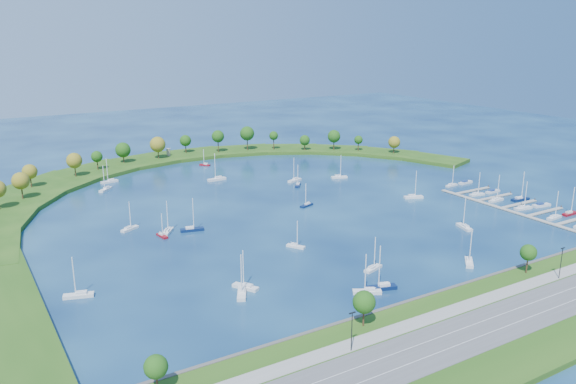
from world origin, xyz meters
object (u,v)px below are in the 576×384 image
docked_boat_3 (570,213)px  docked_boat_6 (496,199)px  moored_boat_12 (413,196)px  dock_system (525,209)px  moored_boat_0 (469,261)px  docked_boat_10 (452,185)px  harbor_tower (168,152)px  moored_boat_20 (298,184)px  moored_boat_8 (246,286)px  docked_boat_8 (477,194)px  moored_boat_11 (464,226)px  moored_boat_21 (130,228)px  moored_boat_13 (162,235)px  moored_boat_15 (296,245)px  moored_boat_2 (110,181)px  moored_boat_16 (381,286)px  moored_boat_3 (242,292)px  moored_boat_17 (373,268)px  docked_boat_2 (554,217)px  moored_boat_18 (106,189)px  moored_boat_6 (307,204)px  moored_boat_19 (217,179)px  moored_boat_5 (367,291)px  moored_boat_7 (79,294)px  moored_boat_4 (339,176)px  moored_boat_10 (168,231)px  docked_boat_4 (523,207)px  moored_boat_1 (192,229)px  moored_boat_14 (205,164)px  docked_boat_5 (541,205)px  moored_boat_9 (295,180)px  docked_boat_7 (520,199)px  docked_boat_11 (465,182)px

docked_boat_3 → docked_boat_6: docked_boat_6 is taller
moored_boat_12 → dock_system: bearing=-32.2°
moored_boat_0 → docked_boat_10: size_ratio=1.19×
harbor_tower → moored_boat_20: 99.56m
moored_boat_8 → docked_boat_3: bearing=-122.9°
moored_boat_20 → docked_boat_8: bearing=86.9°
moored_boat_11 → moored_boat_21: 131.44m
moored_boat_13 → moored_boat_15: bearing=37.9°
moored_boat_2 → moored_boat_16: moored_boat_16 is taller
moored_boat_3 → moored_boat_20: moored_boat_3 is taller
moored_boat_17 → docked_boat_2: docked_boat_2 is taller
moored_boat_0 → moored_boat_3: moored_boat_3 is taller
moored_boat_18 → moored_boat_6: bearing=89.7°
moored_boat_0 → moored_boat_20: moored_boat_0 is taller
moored_boat_19 → moored_boat_18: bearing=-13.5°
moored_boat_13 → docked_boat_6: (146.30, -33.81, 0.07)m
moored_boat_6 → moored_boat_21: size_ratio=0.93×
moored_boat_18 → docked_boat_8: moored_boat_18 is taller
moored_boat_16 → moored_boat_8: bearing=-13.9°
moored_boat_5 → moored_boat_7: (-73.83, 41.85, 0.00)m
moored_boat_7 → docked_boat_2: bearing=-170.5°
moored_boat_4 → moored_boat_10: moored_boat_10 is taller
moored_boat_11 → moored_boat_20: (-22.18, 87.95, -0.04)m
moored_boat_0 → moored_boat_15: size_ratio=1.23×
moored_boat_13 → moored_boat_21: moored_boat_21 is taller
moored_boat_4 → moored_boat_20: moored_boat_4 is taller
moored_boat_5 → moored_boat_17: size_ratio=1.11×
moored_boat_3 → docked_boat_4: (142.82, 11.82, -0.02)m
moored_boat_19 → docked_boat_10: bearing=140.1°
moored_boat_1 → moored_boat_11: 106.96m
moored_boat_19 → docked_boat_3: (103.74, -130.51, -0.08)m
moored_boat_8 → moored_boat_15: 37.60m
dock_system → moored_boat_5: size_ratio=6.55×
moored_boat_2 → moored_boat_14: (57.14, 10.50, -0.09)m
moored_boat_0 → docked_boat_5: moored_boat_0 is taller
moored_boat_9 → dock_system: bearing=102.8°
moored_boat_15 → docked_boat_3: size_ratio=0.85×
moored_boat_9 → moored_boat_13: bearing=7.5°
moored_boat_15 → docked_boat_7: docked_boat_7 is taller
moored_boat_3 → moored_boat_17: (44.83, -5.73, -0.06)m
docked_boat_5 → moored_boat_0: bearing=-151.4°
moored_boat_15 → docked_boat_8: (108.90, 12.82, 0.03)m
moored_boat_4 → moored_boat_5: bearing=-103.8°
moored_boat_18 → docked_boat_4: size_ratio=1.00×
moored_boat_11 → moored_boat_14: bearing=31.9°
moored_boat_20 → docked_boat_2: 117.30m
moored_boat_2 → docked_boat_11: moored_boat_2 is taller
docked_boat_7 → docked_boat_11: size_ratio=1.57×
moored_boat_0 → docked_boat_3: bearing=145.2°
moored_boat_8 → moored_boat_15: moored_boat_8 is taller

